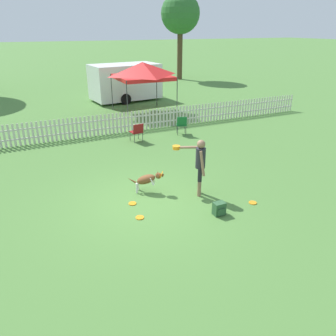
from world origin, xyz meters
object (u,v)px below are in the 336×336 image
Objects in this scene: frisbee_midfield at (132,203)px; backpack_on_grass at (219,209)px; handler_person at (199,161)px; folding_chair_center at (182,124)px; frisbee_near_handler at (140,218)px; tree_right_grove at (180,14)px; leaping_dog at (148,179)px; canopy_tent_main at (143,71)px; equipment_trailer at (125,82)px; folding_chair_green_right at (137,131)px; frisbee_near_dog at (253,203)px.

backpack_on_grass reaches higher than frisbee_midfield.
handler_person is 1.96× the size of folding_chair_center.
tree_right_grove is at bearing 60.93° from frisbee_near_handler.
leaping_dog is 10.07m from canopy_tent_main.
equipment_trailer is at bearing -164.56° from leaping_dog.
frisbee_midfield is 2.42m from backpack_on_grass.
equipment_trailer is (2.28, 8.53, 0.76)m from folding_chair_green_right.
folding_chair_green_right is at bearing 30.34° from handler_person.
frisbee_near_dog is 6.57m from folding_chair_green_right.
tree_right_grove is (10.06, 22.35, 5.41)m from backpack_on_grass.
canopy_tent_main is at bearing -122.56° from folding_chair_green_right.
leaping_dog is 4.77m from folding_chair_green_right.
frisbee_near_dog is (2.43, -1.88, -0.41)m from leaping_dog.
folding_chair_green_right is at bearing 68.58° from frisbee_midfield.
tree_right_grove is (7.77, 15.67, 5.07)m from folding_chair_center.
frisbee_near_handler is 0.25× the size of folding_chair_center.
frisbee_midfield is at bearing 113.48° from handler_person.
folding_chair_green_right is at bearing -165.38° from leaping_dog.
backpack_on_grass is at bearing -174.63° from frisbee_near_dog.
handler_person is 7.73× the size of frisbee_near_dog.
backpack_on_grass is 0.07× the size of equipment_trailer.
tree_right_grove is at bearing 68.26° from frisbee_near_dog.
frisbee_near_handler is (-0.73, -1.28, -0.41)m from leaping_dog.
folding_chair_green_right is at bearing 23.82° from folding_chair_center.
folding_chair_center reaches higher than frisbee_near_handler.
frisbee_near_dog is at bearing -103.89° from handler_person.
frisbee_near_handler and frisbee_near_dog have the same top height.
folding_chair_green_right is (0.04, 5.33, -0.59)m from handler_person.
backpack_on_grass is (-0.06, -1.24, -0.89)m from handler_person.
frisbee_near_handler is at bearing 62.09° from folding_chair_green_right.
canopy_tent_main is (1.00, 11.15, 2.35)m from frisbee_near_dog.
folding_chair_center is at bearing 173.85° from leaping_dog.
canopy_tent_main reaches higher than backpack_on_grass.
tree_right_grove is (8.87, 22.23, 5.57)m from frisbee_near_dog.
folding_chair_center is at bearing -116.38° from tree_right_grove.
canopy_tent_main is (2.19, 11.26, 2.18)m from backpack_on_grass.
handler_person is 7.73× the size of frisbee_near_handler.
frisbee_near_dog is 15.09m from equipment_trailer.
handler_person is 23.79m from tree_right_grove.
backpack_on_grass is 15.33m from equipment_trailer.
leaping_dog is at bearing 37.09° from frisbee_midfield.
equipment_trailer is (2.37, 15.10, 1.07)m from backpack_on_grass.
backpack_on_grass reaches higher than frisbee_near_dog.
handler_person is at bearing 81.02° from folding_chair_green_right.
frisbee_midfield is 14.31m from equipment_trailer.
frisbee_midfield is at bearing 84.83° from frisbee_near_handler.
equipment_trailer is 0.71× the size of tree_right_grove.
leaping_dog is at bearing 65.30° from folding_chair_green_right.
tree_right_grove is (7.87, 11.08, 3.23)m from canopy_tent_main.
frisbee_midfield is 0.08× the size of canopy_tent_main.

